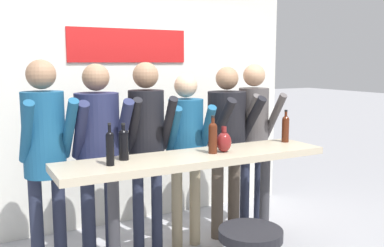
# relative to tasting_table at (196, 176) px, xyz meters

# --- Properties ---
(back_wall) EXTENTS (3.91, 0.12, 2.89)m
(back_wall) POSITION_rel_tasting_table_xyz_m (-0.00, 1.48, 0.60)
(back_wall) COLOR silver
(back_wall) RESTS_ON ground_plane
(tasting_table) EXTENTS (2.31, 0.52, 1.03)m
(tasting_table) POSITION_rel_tasting_table_xyz_m (0.00, 0.00, 0.00)
(tasting_table) COLOR beige
(tasting_table) RESTS_ON ground_plane
(person_far_left) EXTENTS (0.42, 0.55, 1.81)m
(person_far_left) POSITION_rel_tasting_table_xyz_m (-1.12, 0.52, 0.28)
(person_far_left) COLOR #23283D
(person_far_left) RESTS_ON ground_plane
(person_left) EXTENTS (0.46, 0.57, 1.78)m
(person_left) POSITION_rel_tasting_table_xyz_m (-0.67, 0.55, 0.25)
(person_left) COLOR #23283D
(person_left) RESTS_ON ground_plane
(person_center_left) EXTENTS (0.43, 0.57, 1.79)m
(person_center_left) POSITION_rel_tasting_table_xyz_m (-0.22, 0.54, 0.27)
(person_center_left) COLOR #23283D
(person_center_left) RESTS_ON ground_plane
(person_center) EXTENTS (0.46, 0.57, 1.68)m
(person_center) POSITION_rel_tasting_table_xyz_m (0.18, 0.53, 0.19)
(person_center) COLOR gray
(person_center) RESTS_ON ground_plane
(person_center_right) EXTENTS (0.48, 0.58, 1.75)m
(person_center_right) POSITION_rel_tasting_table_xyz_m (0.65, 0.54, 0.22)
(person_center_right) COLOR #473D33
(person_center_right) RESTS_ON ground_plane
(person_right) EXTENTS (0.42, 0.55, 1.77)m
(person_right) POSITION_rel_tasting_table_xyz_m (1.01, 0.59, 0.26)
(person_right) COLOR #23283D
(person_right) RESTS_ON ground_plane
(wine_bottle_0) EXTENTS (0.07, 0.07, 0.32)m
(wine_bottle_0) POSITION_rel_tasting_table_xyz_m (0.14, -0.02, 0.32)
(wine_bottle_0) COLOR #4C1E0F
(wine_bottle_0) RESTS_ON tasting_table
(wine_bottle_1) EXTENTS (0.06, 0.06, 0.32)m
(wine_bottle_1) POSITION_rel_tasting_table_xyz_m (-0.74, -0.03, 0.32)
(wine_bottle_1) COLOR black
(wine_bottle_1) RESTS_ON tasting_table
(wine_bottle_2) EXTENTS (0.07, 0.07, 0.31)m
(wine_bottle_2) POSITION_rel_tasting_table_xyz_m (1.02, 0.10, 0.32)
(wine_bottle_2) COLOR #4C1E0F
(wine_bottle_2) RESTS_ON tasting_table
(wine_bottle_3) EXTENTS (0.08, 0.08, 0.29)m
(wine_bottle_3) POSITION_rel_tasting_table_xyz_m (-0.59, 0.10, 0.31)
(wine_bottle_3) COLOR black
(wine_bottle_3) RESTS_ON tasting_table
(decorative_vase) EXTENTS (0.13, 0.13, 0.22)m
(decorative_vase) POSITION_rel_tasting_table_xyz_m (0.26, -0.01, 0.27)
(decorative_vase) COLOR maroon
(decorative_vase) RESTS_ON tasting_table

